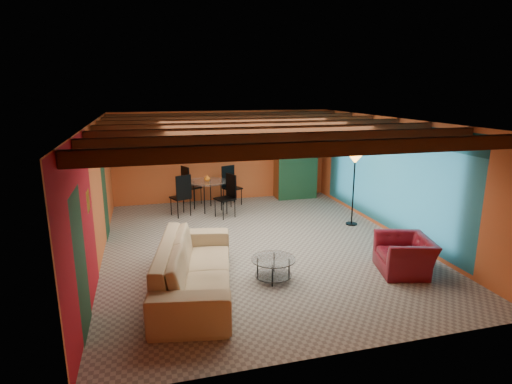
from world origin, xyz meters
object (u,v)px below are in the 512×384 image
object	(u,v)px
armchair	(405,255)
floor_lamp	(353,190)
sofa	(195,267)
coffee_table	(273,269)
armoire	(295,164)
dining_table	(207,190)
vase	(207,167)
potted_plant	(296,121)

from	to	relation	value
armchair	floor_lamp	xyz separation A→B (m)	(0.39, 2.78, 0.56)
sofa	coffee_table	size ratio (longest dim) A/B	3.76
floor_lamp	armoire	bearing A→B (deg)	98.67
coffee_table	sofa	bearing A→B (deg)	-177.06
dining_table	vase	distance (m)	0.67
dining_table	potted_plant	bearing A→B (deg)	14.20
armchair	vase	size ratio (longest dim) A/B	5.75
sofa	armchair	size ratio (longest dim) A/B	2.88
dining_table	floor_lamp	bearing A→B (deg)	-33.94
sofa	potted_plant	bearing A→B (deg)	-24.03
floor_lamp	vase	distance (m)	4.00
vase	dining_table	bearing A→B (deg)	180.00
armoire	potted_plant	distance (m)	1.31
vase	armchair	bearing A→B (deg)	-59.76
sofa	potted_plant	world-z (taller)	potted_plant
dining_table	vase	xyz separation A→B (m)	(0.00, 0.00, 0.67)
potted_plant	vase	distance (m)	3.15
armoire	dining_table	bearing A→B (deg)	-165.26
dining_table	floor_lamp	world-z (taller)	floor_lamp
coffee_table	dining_table	distance (m)	4.72
vase	floor_lamp	bearing A→B (deg)	-33.94
dining_table	armoire	xyz separation A→B (m)	(2.86, 0.72, 0.48)
armchair	potted_plant	distance (m)	6.08
coffee_table	vase	world-z (taller)	vase
armoire	potted_plant	world-z (taller)	potted_plant
potted_plant	dining_table	bearing A→B (deg)	-165.80
sofa	armchair	world-z (taller)	sofa
sofa	armchair	bearing A→B (deg)	-83.17
sofa	vase	world-z (taller)	vase
sofa	coffee_table	distance (m)	1.42
armchair	armoire	distance (m)	5.78
armchair	coffee_table	size ratio (longest dim) A/B	1.31
armchair	coffee_table	world-z (taller)	armchair
coffee_table	potted_plant	distance (m)	6.29
armchair	vase	distance (m)	5.87
sofa	armchair	xyz separation A→B (m)	(3.85, -0.26, -0.10)
coffee_table	floor_lamp	size ratio (longest dim) A/B	0.44
coffee_table	vase	bearing A→B (deg)	95.69
dining_table	vase	size ratio (longest dim) A/B	12.32
coffee_table	potted_plant	world-z (taller)	potted_plant
dining_table	floor_lamp	distance (m)	4.00
armchair	floor_lamp	distance (m)	2.87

